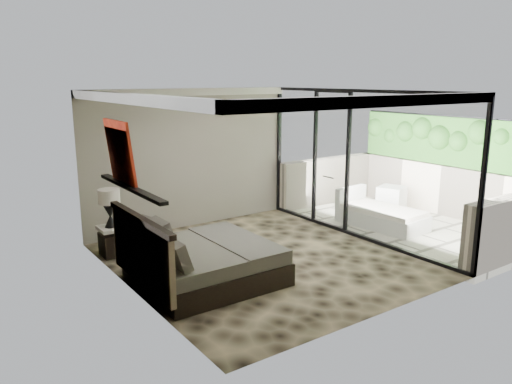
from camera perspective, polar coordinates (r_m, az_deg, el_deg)
floor at (r=8.50m, az=0.66°, el=-7.76°), size 5.00×5.00×0.00m
ceiling at (r=7.95m, az=0.71°, el=11.41°), size 4.50×5.00×0.02m
back_wall at (r=10.20m, az=-7.50°, el=3.78°), size 4.50×0.02×2.80m
left_wall at (r=7.07m, az=-14.24°, el=-0.55°), size 0.02×5.00×2.80m
glass_wall at (r=9.57m, az=11.72°, el=3.02°), size 0.08×5.00×2.80m
terrace_slab at (r=11.02m, az=16.77°, el=-3.78°), size 3.00×5.00×0.12m
parapet_far at (r=11.94m, az=21.00°, el=0.19°), size 0.30×5.00×1.10m
foliage_hedge at (r=11.76m, az=21.43°, el=5.43°), size 0.36×4.60×1.10m
picture_ledge at (r=7.16m, az=-14.12°, el=0.44°), size 0.12×2.20×0.05m
bed at (r=7.56m, az=-6.50°, el=-7.85°), size 2.02×1.96×1.11m
nightstand at (r=8.98m, az=-15.95°, el=-5.56°), size 0.52×0.52×0.46m
table_lamp at (r=8.76m, az=-16.41°, el=-1.21°), size 0.36×0.36×0.66m
abstract_canvas at (r=7.36m, az=-15.30°, el=4.46°), size 0.13×0.90×0.90m
framed_print at (r=7.34m, az=-14.64°, el=3.29°), size 0.11×0.50×0.60m
ottoman at (r=11.98m, az=15.22°, el=-0.70°), size 0.71×0.71×0.55m
lounger at (r=10.66m, az=13.93°, el=-2.61°), size 1.04×1.86×0.70m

